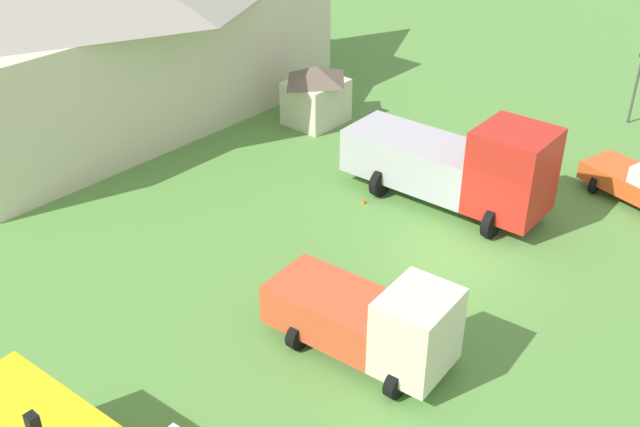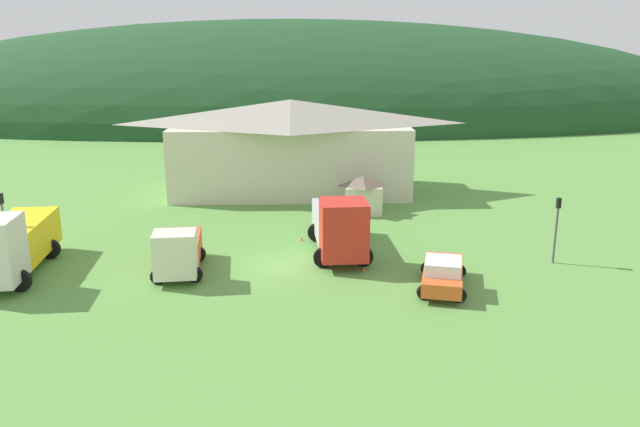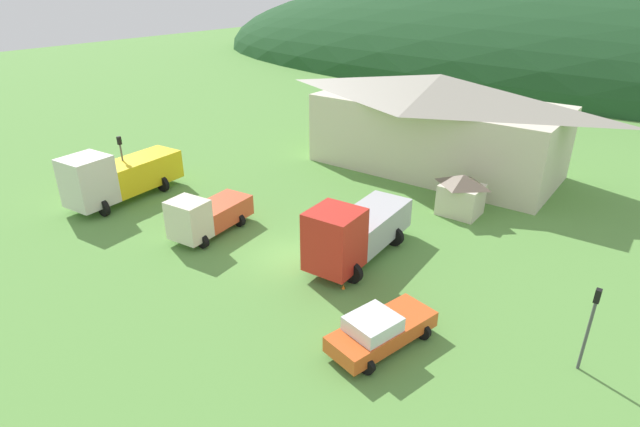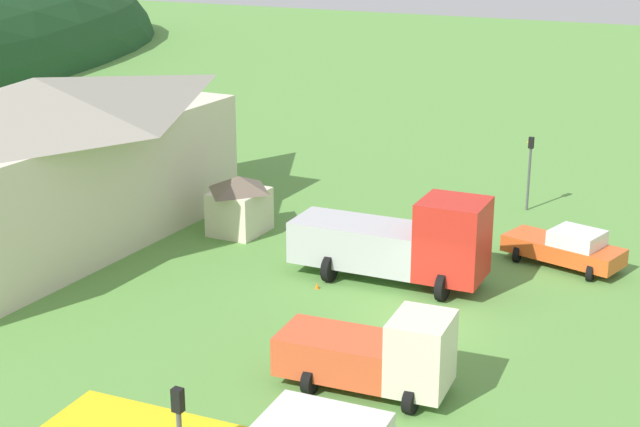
% 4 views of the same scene
% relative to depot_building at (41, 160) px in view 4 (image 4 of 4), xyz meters
% --- Properties ---
extents(ground_plane, '(200.00, 200.00, 0.00)m').
position_rel_depot_building_xyz_m(ground_plane, '(-0.35, -17.66, -3.81)').
color(ground_plane, '#5B9342').
extents(depot_building, '(19.82, 9.08, 7.39)m').
position_rel_depot_building_xyz_m(depot_building, '(0.00, 0.00, 0.00)').
color(depot_building, beige).
rests_on(depot_building, ground).
extents(play_shed_cream, '(2.72, 2.34, 2.69)m').
position_rel_depot_building_xyz_m(play_shed_cream, '(5.11, -6.85, -2.42)').
color(play_shed_cream, beige).
rests_on(play_shed_cream, ground).
extents(light_truck_cream, '(2.87, 5.49, 2.67)m').
position_rel_depot_building_xyz_m(light_truck_cream, '(-5.78, -18.55, -2.54)').
color(light_truck_cream, beige).
rests_on(light_truck_cream, ground).
extents(crane_truck_red, '(3.47, 7.86, 3.65)m').
position_rel_depot_building_xyz_m(crane_truck_red, '(2.83, -15.86, -2.06)').
color(crane_truck_red, red).
rests_on(crane_truck_red, ground).
extents(service_pickup_orange, '(3.07, 5.17, 1.66)m').
position_rel_depot_building_xyz_m(service_pickup_orange, '(7.57, -21.17, -2.98)').
color(service_pickup_orange, '#E35923').
rests_on(service_pickup_orange, ground).
extents(traffic_light_east, '(0.20, 0.32, 3.69)m').
position_rel_depot_building_xyz_m(traffic_light_east, '(14.53, -17.65, -1.52)').
color(traffic_light_east, '#4C4C51').
rests_on(traffic_light_east, ground).
extents(traffic_cone_near_pickup, '(0.36, 0.36, 0.45)m').
position_rel_depot_building_xyz_m(traffic_cone_near_pickup, '(3.98, -18.52, -3.81)').
color(traffic_cone_near_pickup, orange).
rests_on(traffic_cone_near_pickup, ground).
extents(traffic_cone_mid_row, '(0.36, 0.36, 0.50)m').
position_rel_depot_building_xyz_m(traffic_cone_mid_row, '(0.70, -13.12, -3.81)').
color(traffic_cone_mid_row, orange).
rests_on(traffic_cone_mid_row, ground).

